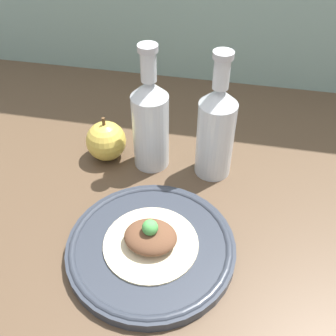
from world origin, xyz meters
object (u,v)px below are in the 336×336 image
object	(u,v)px
cider_bottle_right	(216,129)
apple	(106,141)
plate	(151,247)
plated_food	(151,238)
cider_bottle_left	(150,121)

from	to	relation	value
cider_bottle_right	apple	bearing A→B (deg)	-179.78
cider_bottle_right	plate	bearing A→B (deg)	-108.81
cider_bottle_right	apple	xyz separation A→B (cm)	(-23.57, -0.09, -6.54)
plated_food	apple	distance (cm)	28.12
plate	cider_bottle_right	world-z (taller)	cider_bottle_right
plate	apple	xyz separation A→B (cm)	(-15.57, 23.40, 3.13)
plate	cider_bottle_left	distance (cm)	25.98
cider_bottle_left	apple	xyz separation A→B (cm)	(-10.14, -0.09, -6.54)
cider_bottle_left	apple	distance (cm)	12.07
apple	plate	bearing A→B (deg)	-56.37
plated_food	cider_bottle_right	bearing A→B (deg)	71.19
plate	cider_bottle_left	world-z (taller)	cider_bottle_left
plated_food	plate	bearing A→B (deg)	90.00
cider_bottle_left	apple	world-z (taller)	cider_bottle_left
cider_bottle_left	apple	size ratio (longest dim) A/B	2.61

